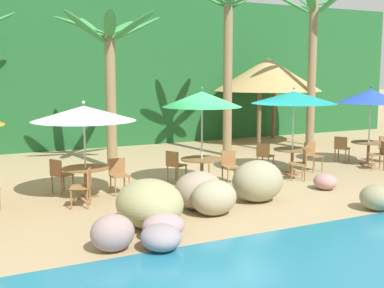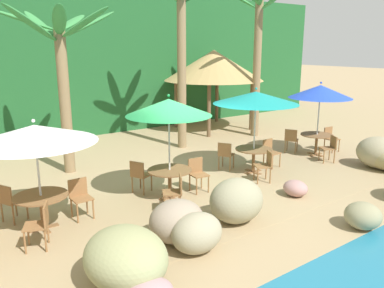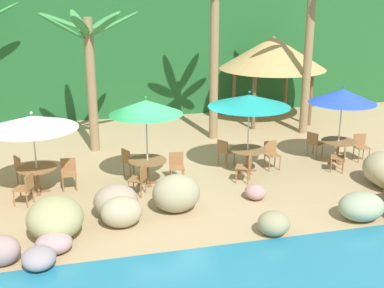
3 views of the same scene
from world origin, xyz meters
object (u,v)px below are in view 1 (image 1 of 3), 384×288
umbrella_white (84,113)px  chair_teal_inland (264,155)px  umbrella_green (202,99)px  dining_table_blue (369,146)px  chair_white_inland (59,173)px  chair_teal_seaward (312,154)px  umbrella_blue (371,96)px  dining_table_teal (292,153)px  chair_teal_left (301,162)px  chair_white_seaward (119,173)px  chair_green_seaward (230,164)px  dining_table_green (202,163)px  chair_white_left (84,185)px  umbrella_teal (294,97)px  chair_blue_inland (341,147)px  chair_blue_left (379,153)px  palapa_hut (268,75)px  palm_tree_fourth (313,45)px  dining_table_white (86,173)px  palm_tree_second (110,59)px  chair_green_inland (175,164)px  palm_tree_third (228,45)px  chair_green_left (204,173)px

umbrella_white → chair_teal_inland: (5.69, 0.81, -1.52)m
umbrella_green → dining_table_blue: (6.28, 0.34, -1.68)m
umbrella_white → chair_white_inland: bearing=122.9°
chair_teal_seaward → umbrella_blue: bearing=-0.6°
dining_table_teal → chair_teal_inland: bearing=127.0°
chair_teal_seaward → chair_teal_left: size_ratio=1.00×
chair_white_seaward → chair_teal_left: same height
umbrella_white → chair_white_inland: size_ratio=2.81×
chair_white_inland → chair_teal_inland: same height
umbrella_white → umbrella_blue: bearing=1.4°
dining_table_blue → chair_green_seaward: bearing=-176.3°
dining_table_green → chair_teal_left: size_ratio=1.26×
chair_white_left → chair_teal_seaward: 7.38m
umbrella_teal → chair_blue_inland: umbrella_teal is taller
chair_white_seaward → chair_blue_inland: (8.00, 0.83, 0.00)m
dining_table_teal → umbrella_green: bearing=-175.7°
chair_white_seaward → chair_blue_inland: 8.04m
chair_white_left → chair_blue_left: (9.25, 0.26, 0.00)m
umbrella_green → palapa_hut: (6.27, 6.01, 0.56)m
palm_tree_fourth → palapa_hut: (-0.50, 2.18, -1.13)m
dining_table_white → dining_table_blue: 9.35m
chair_white_left → palm_tree_second: 5.52m
dining_table_green → dining_table_blue: size_ratio=1.00×
dining_table_white → chair_blue_left: 9.02m
chair_green_seaward → chair_blue_inland: size_ratio=1.00×
umbrella_blue → palapa_hut: (-0.01, 5.67, 0.64)m
dining_table_white → chair_teal_seaward: size_ratio=1.26×
umbrella_teal → palapa_hut: bearing=61.5°
chair_white_inland → palapa_hut: (9.80, 5.18, 2.34)m
dining_table_white → dining_table_green: size_ratio=1.00×
chair_white_inland → palm_tree_second: (2.23, 2.74, 2.86)m
palm_tree_second → umbrella_white: bearing=-117.0°
chair_blue_left → umbrella_blue: bearing=66.5°
dining_table_teal → dining_table_blue: bearing=1.9°
chair_green_inland → palapa_hut: bearing=38.2°
chair_blue_left → chair_green_seaward: bearing=175.1°
dining_table_blue → palm_tree_third: size_ratio=0.19×
chair_teal_seaward → chair_white_left: bearing=-171.7°
chair_green_left → umbrella_white: bearing=161.8°
umbrella_white → dining_table_green: umbrella_white is taller
dining_table_white → dining_table_teal: (6.20, 0.13, 0.00)m
dining_table_teal → palm_tree_fourth: 6.12m
palm_tree_third → palm_tree_second: bearing=-174.4°
umbrella_teal → umbrella_blue: bearing=1.9°
chair_green_inland → chair_teal_left: (3.26, -1.29, 0.00)m
chair_white_inland → dining_table_blue: chair_white_inland is taller
dining_table_green → dining_table_white: bearing=177.9°
palm_tree_second → chair_green_inland: bearing=-73.2°
dining_table_teal → palm_tree_third: 5.00m
chair_blue_inland → chair_green_inland: bearing=-177.2°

